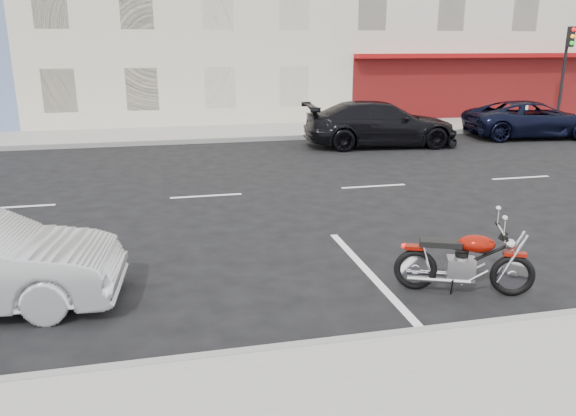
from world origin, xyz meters
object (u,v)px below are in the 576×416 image
traffic_light (566,62)px  suv_far (532,119)px  motorcycle (515,266)px  fire_hydrant (525,112)px  car_far (381,124)px

traffic_light → suv_far: (-3.26, -2.71, -1.90)m
traffic_light → motorcycle: 18.85m
fire_hydrant → car_far: car_far is taller
fire_hydrant → suv_far: 3.38m
traffic_light → car_far: (-9.28, -3.17, -1.82)m
traffic_light → car_far: size_ratio=0.75×
motorcycle → fire_hydrant: bearing=77.2°
traffic_light → fire_hydrant: traffic_light is taller
fire_hydrant → motorcycle: motorcycle is taller
traffic_light → car_far: 9.97m
fire_hydrant → car_far: size_ratio=0.14×
motorcycle → car_far: size_ratio=0.35×
traffic_light → fire_hydrant: (-1.50, 0.17, -2.03)m
traffic_light → fire_hydrant: 2.53m
car_far → motorcycle: bearing=172.1°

